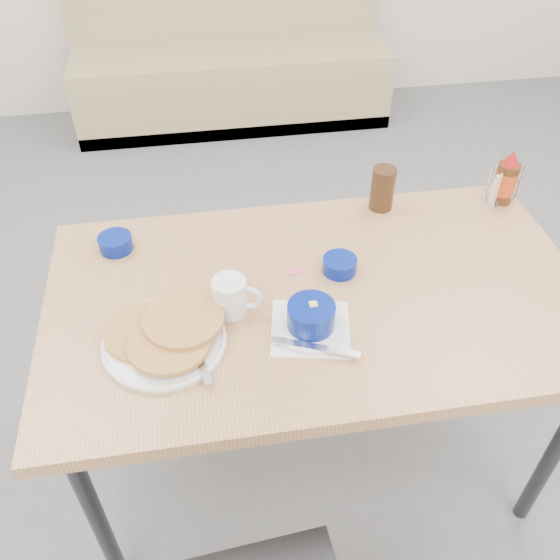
{
  "coord_description": "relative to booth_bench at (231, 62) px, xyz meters",
  "views": [
    {
      "loc": [
        -0.28,
        -0.83,
        1.81
      ],
      "look_at": [
        -0.1,
        0.25,
        0.82
      ],
      "focal_mm": 38.0,
      "sensor_mm": 36.0,
      "label": 1
    }
  ],
  "objects": [
    {
      "name": "ground",
      "position": [
        0.0,
        -2.78,
        -0.35
      ],
      "size": [
        6.0,
        6.0,
        0.0
      ],
      "primitive_type": "plane",
      "color": "slate",
      "rests_on": "ground"
    },
    {
      "name": "booth_bench",
      "position": [
        0.0,
        0.0,
        0.0
      ],
      "size": [
        1.9,
        0.56,
        1.22
      ],
      "color": "tan",
      "rests_on": "ground"
    },
    {
      "name": "dining_table",
      "position": [
        0.0,
        -2.53,
        0.35
      ],
      "size": [
        1.4,
        0.8,
        0.76
      ],
      "color": "tan",
      "rests_on": "ground"
    },
    {
      "name": "pancake_plate",
      "position": [
        -0.39,
        -2.65,
        0.43
      ],
      "size": [
        0.29,
        0.3,
        0.05
      ],
      "rotation": [
        0.0,
        0.0,
        -0.09
      ],
      "color": "white",
      "rests_on": "dining_table"
    },
    {
      "name": "coffee_mug",
      "position": [
        -0.23,
        -2.56,
        0.46
      ],
      "size": [
        0.12,
        0.09,
        0.1
      ],
      "rotation": [
        0.0,
        0.0,
        -0.3
      ],
      "color": "white",
      "rests_on": "dining_table"
    },
    {
      "name": "grits_setting",
      "position": [
        -0.05,
        -2.66,
        0.44
      ],
      "size": [
        0.22,
        0.23,
        0.08
      ],
      "rotation": [
        0.0,
        0.0,
        -0.19
      ],
      "color": "white",
      "rests_on": "dining_table"
    },
    {
      "name": "creamer_bowl",
      "position": [
        -0.52,
        -2.27,
        0.43
      ],
      "size": [
        0.09,
        0.09,
        0.04
      ],
      "rotation": [
        0.0,
        0.0,
        0.43
      ],
      "color": "navy",
      "rests_on": "dining_table"
    },
    {
      "name": "butter_bowl",
      "position": [
        0.07,
        -2.46,
        0.43
      ],
      "size": [
        0.09,
        0.09,
        0.04
      ],
      "rotation": [
        0.0,
        0.0,
        -0.03
      ],
      "color": "navy",
      "rests_on": "dining_table"
    },
    {
      "name": "amber_tumbler",
      "position": [
        0.26,
        -2.19,
        0.48
      ],
      "size": [
        0.09,
        0.09,
        0.13
      ],
      "primitive_type": "cylinder",
      "rotation": [
        0.0,
        0.0,
        -0.37
      ],
      "color": "#342010",
      "rests_on": "dining_table"
    },
    {
      "name": "condiment_caddy",
      "position": [
        0.64,
        -2.22,
        0.45
      ],
      "size": [
        0.11,
        0.08,
        0.12
      ],
      "rotation": [
        0.0,
        0.0,
        0.25
      ],
      "color": "silver",
      "rests_on": "dining_table"
    },
    {
      "name": "syrup_bottle",
      "position": [
        0.64,
        -2.22,
        0.49
      ],
      "size": [
        0.07,
        0.07,
        0.17
      ],
      "rotation": [
        0.0,
        0.0,
        -0.16
      ],
      "color": "#47230F",
      "rests_on": "dining_table"
    },
    {
      "name": "sugar_wrapper",
      "position": [
        -0.05,
        -2.45,
        0.41
      ],
      "size": [
        0.05,
        0.04,
        0.0
      ],
      "primitive_type": "cube",
      "rotation": [
        0.0,
        0.0,
        0.31
      ],
      "color": "#E84D63",
      "rests_on": "dining_table"
    }
  ]
}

